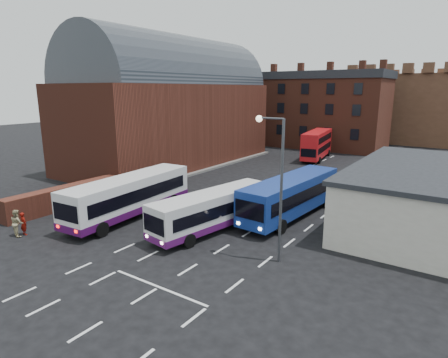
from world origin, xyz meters
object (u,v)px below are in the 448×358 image
Objects in this scene: bus_white_outbound at (130,194)px; bus_white_inbound at (213,208)px; bus_blue at (291,194)px; street_lamp at (277,177)px; pedestrian_red at (24,224)px; bus_red_double at (317,144)px; pedestrian_beige at (17,223)px.

bus_white_outbound is 6.95m from bus_white_inbound.
street_lamp is (2.41, -7.51, 3.11)m from bus_blue.
bus_blue is 18.78m from pedestrian_red.
bus_blue is at bearing 30.19° from bus_white_outbound.
pedestrian_red is at bearing 72.33° from bus_red_double.
pedestrian_beige is (-10.01, -8.15, -0.67)m from bus_white_inbound.
pedestrian_red is at bearing 48.03° from bus_white_inbound.
pedestrian_red is at bearing 49.94° from bus_blue.
pedestrian_red is (-3.06, -6.54, -1.03)m from bus_white_outbound.
bus_white_outbound is at bearing -111.02° from pedestrian_red.
bus_white_outbound is 7.29m from pedestrian_red.
street_lamp reaches higher than bus_white_inbound.
street_lamp reaches higher than bus_red_double.
bus_blue reaches higher than bus_white_inbound.
bus_red_double reaches higher than bus_white_outbound.
bus_white_outbound is 1.14× the size of bus_white_inbound.
bus_red_double is at bearing 80.52° from bus_white_outbound.
pedestrian_red is at bearing -159.21° from street_lamp.
bus_white_outbound reaches higher than bus_white_inbound.
bus_white_inbound is 12.92m from pedestrian_beige.
bus_white_inbound is at bearing 64.25° from bus_blue.
bus_white_outbound is at bearing 38.65° from bus_blue.
street_lamp reaches higher than pedestrian_beige.
bus_white_outbound is 7.34× the size of pedestrian_red.
street_lamp is at bearing 112.13° from bus_blue.
street_lamp is (5.65, -1.92, 3.32)m from bus_white_inbound.
street_lamp is at bearing -143.42° from pedestrian_beige.
bus_red_double reaches higher than pedestrian_beige.
pedestrian_red is at bearing -95.73° from pedestrian_beige.
bus_red_double is 5.46× the size of pedestrian_beige.
street_lamp is 5.22× the size of pedestrian_red.
bus_white_outbound is at bearing 177.06° from street_lamp.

